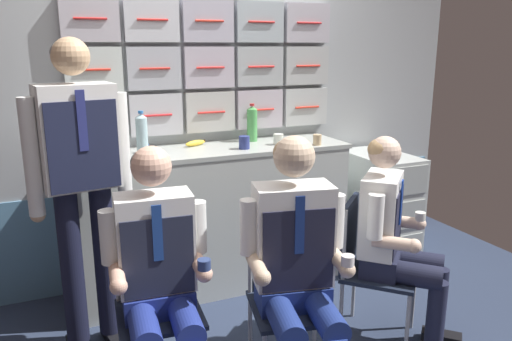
{
  "coord_description": "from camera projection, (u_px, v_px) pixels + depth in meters",
  "views": [
    {
      "loc": [
        -1.08,
        -2.06,
        1.67
      ],
      "look_at": [
        -0.0,
        0.41,
        0.99
      ],
      "focal_mm": 34.96,
      "sensor_mm": 36.0,
      "label": 1
    }
  ],
  "objects": [
    {
      "name": "crew_member_left",
      "position": [
        159.0,
        269.0,
        2.29
      ],
      "size": [
        0.49,
        0.63,
        1.24
      ],
      "color": "black",
      "rests_on": "ground"
    },
    {
      "name": "coffee_cup_white",
      "position": [
        144.0,
        148.0,
        3.22
      ],
      "size": [
        0.07,
        0.07,
        0.06
      ],
      "color": "navy",
      "rests_on": "galley_counter"
    },
    {
      "name": "espresso_cup_small",
      "position": [
        278.0,
        139.0,
        3.49
      ],
      "size": [
        0.07,
        0.07,
        0.08
      ],
      "color": "silver",
      "rests_on": "galley_counter"
    },
    {
      "name": "paper_cup_tan",
      "position": [
        317.0,
        139.0,
        3.47
      ],
      "size": [
        0.06,
        0.06,
        0.07
      ],
      "color": "tan",
      "rests_on": "galley_counter"
    },
    {
      "name": "service_trolley",
      "position": [
        378.0,
        204.0,
        3.92
      ],
      "size": [
        0.4,
        0.65,
        0.86
      ],
      "color": "black",
      "rests_on": "ground"
    },
    {
      "name": "folding_chair_right",
      "position": [
        288.0,
        282.0,
        2.54
      ],
      "size": [
        0.48,
        0.48,
        0.82
      ],
      "color": "#A8AAAF",
      "rests_on": "ground"
    },
    {
      "name": "crew_member_right",
      "position": [
        297.0,
        259.0,
        2.34
      ],
      "size": [
        0.53,
        0.68,
        1.27
      ],
      "color": "black",
      "rests_on": "ground"
    },
    {
      "name": "crew_member_standing",
      "position": [
        81.0,
        171.0,
        2.62
      ],
      "size": [
        0.54,
        0.31,
        1.72
      ],
      "color": "black",
      "rests_on": "ground"
    },
    {
      "name": "galley_bulkhead",
      "position": [
        205.0,
        127.0,
        3.61
      ],
      "size": [
        4.2,
        0.14,
        2.15
      ],
      "color": "#A9AFB2",
      "rests_on": "ground"
    },
    {
      "name": "snack_banana",
      "position": [
        195.0,
        143.0,
        3.44
      ],
      "size": [
        0.17,
        0.1,
        0.04
      ],
      "color": "yellow",
      "rests_on": "galley_counter"
    },
    {
      "name": "folding_chair_by_counter",
      "position": [
        364.0,
        256.0,
        2.86
      ],
      "size": [
        0.57,
        0.57,
        0.82
      ],
      "color": "#A8AAAF",
      "rests_on": "ground"
    },
    {
      "name": "water_bottle_blue_cap",
      "position": [
        252.0,
        123.0,
        3.59
      ],
      "size": [
        0.08,
        0.08,
        0.27
      ],
      "color": "#4DA554",
      "rests_on": "galley_counter"
    },
    {
      "name": "galley_counter",
      "position": [
        212.0,
        218.0,
        3.49
      ],
      "size": [
        1.93,
        0.53,
        1.0
      ],
      "color": "beige",
      "rests_on": "ground"
    },
    {
      "name": "crew_member_by_counter",
      "position": [
        395.0,
        235.0,
        2.76
      ],
      "size": [
        0.62,
        0.62,
        1.2
      ],
      "color": "black",
      "rests_on": "ground"
    },
    {
      "name": "water_bottle_short",
      "position": [
        142.0,
        136.0,
        3.02
      ],
      "size": [
        0.07,
        0.07,
        0.3
      ],
      "color": "#ACD1D9",
      "rests_on": "galley_counter"
    },
    {
      "name": "coffee_cup_spare",
      "position": [
        244.0,
        142.0,
        3.34
      ],
      "size": [
        0.07,
        0.07,
        0.09
      ],
      "color": "navy",
      "rests_on": "galley_counter"
    },
    {
      "name": "folding_chair_left",
      "position": [
        156.0,
        288.0,
        2.48
      ],
      "size": [
        0.43,
        0.44,
        0.82
      ],
      "color": "#A8AAAF",
      "rests_on": "ground"
    }
  ]
}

